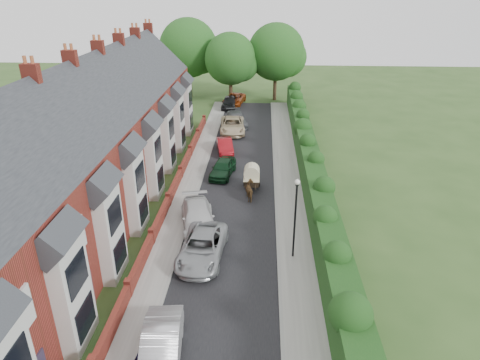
% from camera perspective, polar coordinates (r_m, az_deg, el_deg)
% --- Properties ---
extents(ground, '(140.00, 140.00, 0.00)m').
position_cam_1_polar(ground, '(23.04, -1.18, -15.76)').
color(ground, '#2D4C1E').
rests_on(ground, ground).
extents(road, '(6.00, 58.00, 0.02)m').
position_cam_1_polar(road, '(32.20, -0.63, -2.88)').
color(road, black).
rests_on(road, ground).
extents(pavement_hedge_side, '(2.20, 58.00, 0.12)m').
position_cam_1_polar(pavement_hedge_side, '(32.19, 6.68, -2.97)').
color(pavement_hedge_side, gray).
rests_on(pavement_hedge_side, ground).
extents(pavement_house_side, '(1.70, 58.00, 0.12)m').
position_cam_1_polar(pavement_house_side, '(32.63, -7.40, -2.61)').
color(pavement_house_side, gray).
rests_on(pavement_house_side, ground).
extents(kerb_hedge_side, '(0.18, 58.00, 0.13)m').
position_cam_1_polar(kerb_hedge_side, '(32.14, 4.81, -2.93)').
color(kerb_hedge_side, gray).
rests_on(kerb_hedge_side, ground).
extents(kerb_house_side, '(0.18, 58.00, 0.13)m').
position_cam_1_polar(kerb_house_side, '(32.50, -6.01, -2.64)').
color(kerb_house_side, gray).
rests_on(kerb_house_side, ground).
extents(hedge, '(2.10, 58.00, 2.85)m').
position_cam_1_polar(hedge, '(31.68, 10.07, -0.56)').
color(hedge, '#133C14').
rests_on(hedge, ground).
extents(terrace_row, '(9.05, 40.50, 11.50)m').
position_cam_1_polar(terrace_row, '(31.83, -19.81, 4.04)').
color(terrace_row, maroon).
rests_on(terrace_row, ground).
extents(garden_wall_row, '(0.35, 40.35, 1.10)m').
position_cam_1_polar(garden_wall_row, '(31.78, -9.52, -2.74)').
color(garden_wall_row, maroon).
rests_on(garden_wall_row, ground).
extents(lamppost, '(0.32, 0.32, 5.16)m').
position_cam_1_polar(lamppost, '(24.50, 7.42, -3.90)').
color(lamppost, black).
rests_on(lamppost, ground).
extents(tree_far_left, '(7.14, 6.80, 9.29)m').
position_cam_1_polar(tree_far_left, '(58.40, -0.93, 15.70)').
color(tree_far_left, '#332316').
rests_on(tree_far_left, ground).
extents(tree_far_right, '(7.98, 7.60, 10.31)m').
position_cam_1_polar(tree_far_right, '(60.17, 5.20, 16.46)').
color(tree_far_right, '#332316').
rests_on(tree_far_right, ground).
extents(tree_far_back, '(8.40, 8.00, 10.82)m').
position_cam_1_polar(tree_far_back, '(61.90, -6.47, 16.93)').
color(tree_far_back, '#332316').
rests_on(tree_far_back, ground).
extents(car_silver_a, '(2.10, 4.80, 1.53)m').
position_cam_1_polar(car_silver_a, '(19.98, -10.49, -21.10)').
color(car_silver_a, '#B3B2B7').
rests_on(car_silver_a, ground).
extents(car_silver_b, '(2.82, 5.53, 1.50)m').
position_cam_1_polar(car_silver_b, '(25.71, -5.06, -8.91)').
color(car_silver_b, '#95989C').
rests_on(car_silver_b, ground).
extents(car_white, '(3.26, 5.57, 1.52)m').
position_cam_1_polar(car_white, '(28.75, -5.64, -4.96)').
color(car_white, silver).
rests_on(car_white, ground).
extents(car_green, '(2.32, 4.37, 1.42)m').
position_cam_1_polar(car_green, '(36.26, -2.31, 1.63)').
color(car_green, black).
rests_on(car_green, ground).
extents(car_red, '(2.07, 4.13, 1.30)m').
position_cam_1_polar(car_red, '(41.41, -2.03, 4.57)').
color(car_red, maroon).
rests_on(car_red, ground).
extents(car_beige, '(3.01, 5.86, 1.58)m').
position_cam_1_polar(car_beige, '(47.15, -1.01, 7.31)').
color(car_beige, '#CBB692').
rests_on(car_beige, ground).
extents(car_grey, '(3.09, 5.41, 1.48)m').
position_cam_1_polar(car_grey, '(49.55, -0.48, 8.13)').
color(car_grey, '#4E5054').
rests_on(car_grey, ground).
extents(car_black, '(1.96, 4.59, 1.54)m').
position_cam_1_polar(car_black, '(56.60, -1.45, 10.29)').
color(car_black, black).
rests_on(car_black, ground).
extents(horse, '(1.17, 1.81, 1.41)m').
position_cam_1_polar(horse, '(32.25, 1.46, -1.46)').
color(horse, '#52381E').
rests_on(horse, ground).
extents(horse_cart, '(1.31, 2.89, 2.08)m').
position_cam_1_polar(horse_cart, '(33.67, 1.57, 0.64)').
color(horse_cart, black).
rests_on(horse_cart, ground).
extents(car_extra_far, '(3.16, 5.42, 1.42)m').
position_cam_1_polar(car_extra_far, '(58.59, -0.78, 10.74)').
color(car_extra_far, '#92380F').
rests_on(car_extra_far, ground).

